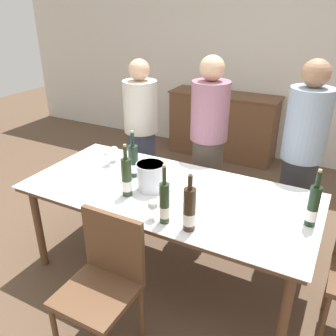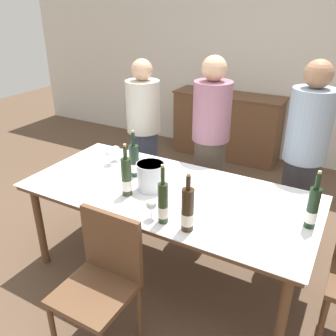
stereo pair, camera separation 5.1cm
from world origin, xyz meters
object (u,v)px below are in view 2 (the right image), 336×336
object	(u,v)px
chair_near_front	(102,275)
wine_bottle_0	(312,208)
wine_glass_0	(116,151)
wine_glass_1	(151,206)
ice_bucket	(151,176)
wine_bottle_2	(134,161)
wine_bottle_1	(126,178)
sideboard_cabinet	(227,126)
dining_table	(168,198)
wine_bottle_3	(163,204)
wine_bottle_4	(188,211)
wine_glass_2	(109,154)
person_guest_left	(210,147)
wine_glass_3	(140,158)
person_host	(144,136)
person_guest_right	(303,163)

from	to	relation	value
chair_near_front	wine_bottle_0	bearing A→B (deg)	36.54
wine_glass_0	wine_glass_1	world-z (taller)	same
ice_bucket	wine_bottle_0	distance (m)	1.09
wine_bottle_2	wine_bottle_1	bearing A→B (deg)	-65.60
sideboard_cabinet	chair_near_front	distance (m)	3.23
dining_table	wine_bottle_3	xyz separation A→B (m)	(0.17, -0.36, 0.19)
wine_bottle_4	chair_near_front	bearing A→B (deg)	-136.44
wine_glass_0	wine_glass_2	xyz separation A→B (m)	(0.00, -0.09, 0.00)
chair_near_front	person_guest_left	xyz separation A→B (m)	(0.03, 1.53, 0.29)
wine_bottle_4	wine_glass_3	bearing A→B (deg)	141.15
wine_glass_3	person_guest_left	size ratio (longest dim) A/B	0.08
wine_glass_0	chair_near_front	world-z (taller)	wine_glass_0
sideboard_cabinet	wine_bottle_4	world-z (taller)	wine_bottle_4
dining_table	wine_glass_3	distance (m)	0.47
wine_glass_2	wine_glass_0	bearing A→B (deg)	92.55
wine_bottle_4	wine_glass_1	distance (m)	0.25
person_host	person_guest_right	bearing A→B (deg)	-1.34
wine_bottle_2	wine_glass_0	xyz separation A→B (m)	(-0.29, 0.15, -0.03)
wine_glass_0	wine_bottle_3	bearing A→B (deg)	-36.65
sideboard_cabinet	wine_glass_0	size ratio (longest dim) A/B	10.69
wine_glass_0	wine_glass_1	size ratio (longest dim) A/B	1.00
wine_glass_2	person_guest_right	size ratio (longest dim) A/B	0.08
ice_bucket	wine_bottle_3	size ratio (longest dim) A/B	0.53
wine_bottle_0	wine_glass_3	world-z (taller)	wine_bottle_0
ice_bucket	person_guest_left	world-z (taller)	person_guest_left
chair_near_front	person_guest_left	size ratio (longest dim) A/B	0.55
wine_glass_3	dining_table	bearing A→B (deg)	-29.51
wine_glass_0	person_host	distance (m)	0.63
ice_bucket	wine_glass_3	bearing A→B (deg)	135.63
ice_bucket	wine_bottle_1	distance (m)	0.18
wine_bottle_1	wine_bottle_4	distance (m)	0.58
dining_table	chair_near_front	world-z (taller)	chair_near_front
dining_table	person_host	distance (m)	1.15
wine_bottle_3	sideboard_cabinet	bearing A→B (deg)	102.63
wine_bottle_0	person_guest_right	size ratio (longest dim) A/B	0.23
sideboard_cabinet	wine_bottle_3	size ratio (longest dim) A/B	3.76
dining_table	wine_bottle_4	bearing A→B (deg)	-47.25
wine_bottle_2	wine_glass_3	size ratio (longest dim) A/B	2.78
dining_table	sideboard_cabinet	bearing A→B (deg)	100.68
ice_bucket	person_guest_right	world-z (taller)	person_guest_right
chair_near_front	person_host	distance (m)	1.75
sideboard_cabinet	chair_near_front	size ratio (longest dim) A/B	1.66
ice_bucket	wine_bottle_2	world-z (taller)	wine_bottle_2
sideboard_cabinet	wine_glass_2	xyz separation A→B (m)	(-0.17, -2.32, 0.40)
chair_near_front	person_guest_left	world-z (taller)	person_guest_left
wine_bottle_1	person_guest_right	world-z (taller)	person_guest_right
chair_near_front	wine_glass_3	bearing A→B (deg)	109.94
wine_glass_2	person_guest_left	distance (m)	0.90
wine_bottle_0	chair_near_front	distance (m)	1.31
wine_glass_0	wine_bottle_2	bearing A→B (deg)	-27.58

